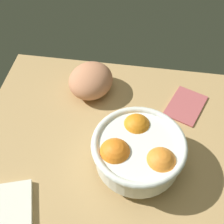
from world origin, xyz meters
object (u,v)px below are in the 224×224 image
bread_loaf (91,81)px  napkin_folded (11,211)px  napkin_spare (186,105)px  fruit_bowl (138,151)px

bread_loaf → napkin_folded: bread_loaf is taller
napkin_folded → napkin_spare: bearing=-46.0°
bread_loaf → napkin_spare: 27.33cm
napkin_folded → napkin_spare: (36.06, -37.28, -0.23)cm
fruit_bowl → napkin_folded: bearing=121.7°
fruit_bowl → bread_loaf: size_ratio=1.59×
fruit_bowl → napkin_spare: (20.35, -11.80, -5.62)cm
fruit_bowl → napkin_folded: (-15.72, 25.48, -5.39)cm
napkin_folded → napkin_spare: 51.87cm
napkin_folded → fruit_bowl: bearing=-58.3°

